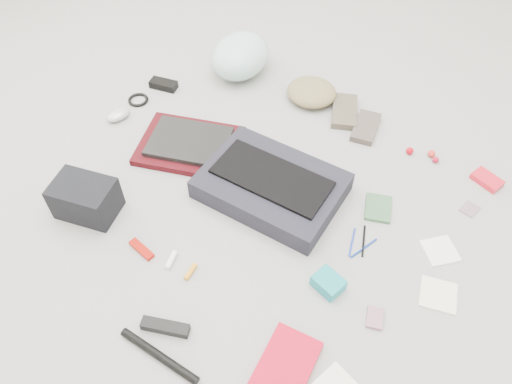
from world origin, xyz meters
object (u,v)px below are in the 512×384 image
Objects in this scene: book_red at (286,366)px; accordion_wallet at (328,283)px; messenger_bag at (271,186)px; bike_helmet at (240,56)px; camera_bag at (86,198)px; laptop at (189,141)px.

book_red is 0.30m from accordion_wallet.
bike_helmet is (-0.52, 0.54, 0.05)m from messenger_bag.
messenger_bag is at bearing 25.39° from camera_bag.
book_red is at bearing -55.84° from messenger_bag.
messenger_bag is 5.35× the size of accordion_wallet.
camera_bag is at bearing 167.20° from book_red.
camera_bag reaches higher than accordion_wallet.
bike_helmet is at bearing 152.74° from accordion_wallet.
laptop is 3.33× the size of accordion_wallet.
bike_helmet is at bearing 123.58° from book_red.
camera_bag reaches higher than messenger_bag.
messenger_bag is at bearing 119.64° from book_red.
bike_helmet reaches higher than accordion_wallet.
bike_helmet is 1.40× the size of book_red.
accordion_wallet is at bearing 88.14° from book_red.
laptop is 0.80m from accordion_wallet.
laptop is (-0.40, 0.02, -0.00)m from messenger_bag.
messenger_bag is 0.75m from bike_helmet.
accordion_wallet reaches higher than book_red.
bike_helmet is (-0.12, 0.52, 0.05)m from laptop.
messenger_bag reaches higher than book_red.
messenger_bag is at bearing 161.60° from accordion_wallet.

